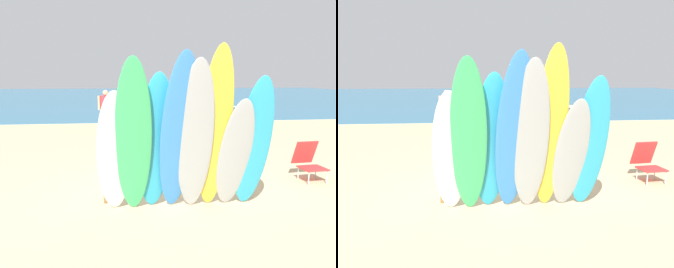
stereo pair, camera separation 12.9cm
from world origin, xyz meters
TOP-DOWN VIEW (x-y plane):
  - ground at (0.00, 14.00)m, footprint 60.00×60.00m
  - ocean_water at (0.00, 30.27)m, footprint 60.00×40.00m
  - surfboard_rack at (0.00, 0.00)m, footprint 2.68×0.07m
  - surfboard_white_0 at (-1.08, -0.66)m, footprint 0.60×0.94m
  - surfboard_green_1 at (-0.79, -0.78)m, footprint 0.56×1.08m
  - surfboard_teal_2 at (-0.45, -0.61)m, footprint 0.62×0.94m
  - surfboard_blue_3 at (-0.11, -0.77)m, footprint 0.62×1.19m
  - surfboard_grey_4 at (0.15, -0.78)m, footprint 0.64×1.12m
  - surfboard_yellow_5 at (0.46, -0.75)m, footprint 0.59×1.15m
  - surfboard_grey_6 at (0.82, -0.66)m, footprint 0.56×0.88m
  - surfboard_teal_7 at (1.12, -0.68)m, footprint 0.61×0.97m
  - beachgoer_near_rack at (1.85, 5.81)m, footprint 0.64×0.29m
  - beachgoer_midbeach at (0.80, 2.76)m, footprint 0.42×0.55m
  - beachgoer_strolling at (0.50, 4.07)m, footprint 0.53×0.43m
  - beachgoer_photographing at (-1.68, 7.90)m, footprint 0.61×0.29m
  - beach_chair_red at (2.97, 0.88)m, footprint 0.55×0.70m
  - distant_boat at (4.12, 16.17)m, footprint 4.40×1.22m

SIDE VIEW (x-z plane):
  - ground at x=0.00m, z-range 0.00..0.00m
  - ocean_water at x=0.00m, z-range 0.00..0.02m
  - distant_boat at x=4.12m, z-range -0.02..0.33m
  - beach_chair_red at x=2.97m, z-range 0.02..0.85m
  - surfboard_rack at x=0.00m, z-range 0.21..0.98m
  - beachgoer_midbeach at x=0.80m, z-range 0.12..1.73m
  - beachgoer_photographing at x=-1.68m, z-range 0.13..1.77m
  - surfboard_grey_6 at x=0.82m, z-range 0.00..1.91m
  - beachgoer_strolling at x=0.50m, z-range 0.13..1.82m
  - beachgoer_near_rack at x=1.85m, z-range 0.13..1.83m
  - surfboard_white_0 at x=-1.08m, z-range 0.00..2.04m
  - surfboard_teal_7 at x=1.12m, z-range 0.00..2.24m
  - surfboard_teal_2 at x=-0.45m, z-range 0.00..2.29m
  - surfboard_grey_4 at x=0.15m, z-range 0.00..2.48m
  - surfboard_green_1 at x=-0.79m, z-range 0.00..2.50m
  - surfboard_blue_3 at x=-0.11m, z-range 0.00..2.59m
  - surfboard_yellow_5 at x=0.46m, z-range 0.00..2.67m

